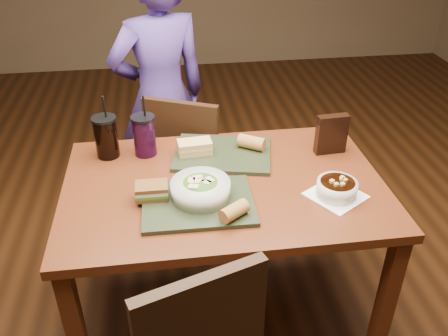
{
  "coord_description": "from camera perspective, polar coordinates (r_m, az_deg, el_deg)",
  "views": [
    {
      "loc": [
        -0.22,
        -1.59,
        1.83
      ],
      "look_at": [
        0.0,
        0.0,
        0.82
      ],
      "focal_mm": 38.0,
      "sensor_mm": 36.0,
      "label": 1
    }
  ],
  "objects": [
    {
      "name": "sandwich_far",
      "position": [
        2.09,
        -3.53,
        2.53
      ],
      "size": [
        0.15,
        0.09,
        0.06
      ],
      "color": "tan",
      "rests_on": "tray_far"
    },
    {
      "name": "sandwich_near",
      "position": [
        1.82,
        -8.68,
        -2.73
      ],
      "size": [
        0.12,
        0.09,
        0.06
      ],
      "color": "#593819",
      "rests_on": "tray_near"
    },
    {
      "name": "baguette_near",
      "position": [
        1.7,
        1.23,
        -5.2
      ],
      "size": [
        0.12,
        0.11,
        0.05
      ],
      "primitive_type": "cylinder",
      "rotation": [
        0.0,
        1.57,
        0.6
      ],
      "color": "#AD7533",
      "rests_on": "tray_near"
    },
    {
      "name": "cup_cola",
      "position": [
        2.13,
        -13.99,
        3.68
      ],
      "size": [
        0.11,
        0.11,
        0.29
      ],
      "color": "black",
      "rests_on": "dining_table"
    },
    {
      "name": "tray_near",
      "position": [
        1.8,
        -3.12,
        -4.24
      ],
      "size": [
        0.43,
        0.33,
        0.02
      ],
      "primitive_type": "cube",
      "rotation": [
        0.0,
        0.0,
        -0.02
      ],
      "color": "black",
      "rests_on": "dining_table"
    },
    {
      "name": "chip_bag",
      "position": [
        2.15,
        12.79,
        3.98
      ],
      "size": [
        0.14,
        0.05,
        0.18
      ],
      "primitive_type": "cube",
      "rotation": [
        0.0,
        0.0,
        0.07
      ],
      "color": "black",
      "rests_on": "dining_table"
    },
    {
      "name": "tray_far",
      "position": [
        2.11,
        -0.16,
        1.74
      ],
      "size": [
        0.48,
        0.4,
        0.02
      ],
      "primitive_type": "cube",
      "rotation": [
        0.0,
        0.0,
        -0.21
      ],
      "color": "black",
      "rests_on": "dining_table"
    },
    {
      "name": "cup_berry",
      "position": [
        2.12,
        -9.56,
        3.91
      ],
      "size": [
        0.1,
        0.1,
        0.28
      ],
      "color": "black",
      "rests_on": "dining_table"
    },
    {
      "name": "chair_far",
      "position": [
        2.56,
        -5.1,
        0.65
      ],
      "size": [
        0.51,
        0.53,
        0.9
      ],
      "color": "black",
      "rests_on": "ground"
    },
    {
      "name": "ground",
      "position": [
        2.43,
        0.0,
        -16.6
      ],
      "size": [
        6.0,
        6.0,
        0.0
      ],
      "primitive_type": "plane",
      "color": "#381C0B",
      "rests_on": "ground"
    },
    {
      "name": "baguette_far",
      "position": [
        2.13,
        3.33,
        3.09
      ],
      "size": [
        0.13,
        0.11,
        0.06
      ],
      "primitive_type": "cylinder",
      "rotation": [
        0.0,
        1.57,
        -0.56
      ],
      "color": "#AD7533",
      "rests_on": "tray_far"
    },
    {
      "name": "dining_table",
      "position": [
        1.98,
        0.0,
        -3.93
      ],
      "size": [
        1.3,
        0.85,
        0.75
      ],
      "color": "#572611",
      "rests_on": "ground"
    },
    {
      "name": "soup_bowl",
      "position": [
        1.89,
        13.42,
        -2.38
      ],
      "size": [
        0.26,
        0.26,
        0.08
      ],
      "color": "white",
      "rests_on": "dining_table"
    },
    {
      "name": "diner",
      "position": [
        2.68,
        -7.6,
        8.39
      ],
      "size": [
        0.64,
        0.53,
        1.52
      ],
      "primitive_type": "imported",
      "rotation": [
        0.0,
        0.0,
        3.48
      ],
      "color": "#422B76",
      "rests_on": "ground"
    },
    {
      "name": "salad_bowl",
      "position": [
        1.8,
        -2.84,
        -2.45
      ],
      "size": [
        0.23,
        0.23,
        0.08
      ],
      "color": "silver",
      "rests_on": "tray_near"
    }
  ]
}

